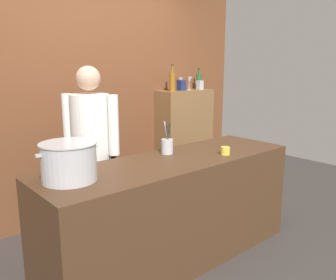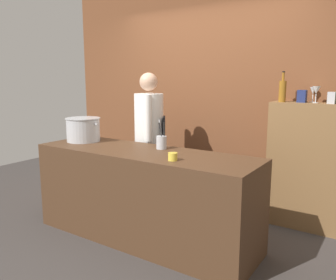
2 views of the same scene
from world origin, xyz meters
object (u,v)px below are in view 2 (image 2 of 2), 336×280
(chef, at_px, (149,132))
(utensil_crock, at_px, (162,142))
(spice_tin_navy, at_px, (302,96))
(wine_glass_wide, at_px, (316,91))
(stockpot_large, at_px, (83,129))
(butter_jar, at_px, (173,157))
(wine_bottle_amber, at_px, (282,91))
(spice_tin_silver, at_px, (332,98))
(wine_glass_tall, at_px, (313,91))

(chef, distance_m, utensil_crock, 0.67)
(spice_tin_navy, bearing_deg, utensil_crock, -137.65)
(wine_glass_wide, relative_size, spice_tin_navy, 1.32)
(stockpot_large, distance_m, butter_jar, 1.36)
(butter_jar, relative_size, wine_bottle_amber, 0.25)
(spice_tin_silver, bearing_deg, wine_glass_tall, 143.04)
(utensil_crock, relative_size, wine_glass_tall, 1.85)
(butter_jar, distance_m, wine_bottle_amber, 1.51)
(chef, relative_size, wine_glass_wide, 9.80)
(chef, height_order, spice_tin_silver, chef)
(utensil_crock, distance_m, butter_jar, 0.51)
(spice_tin_silver, bearing_deg, chef, -165.26)
(butter_jar, xyz_separation_m, wine_glass_wide, (0.86, 1.35, 0.54))
(wine_glass_wide, distance_m, spice_tin_silver, 0.17)
(wine_glass_wide, bearing_deg, butter_jar, -122.59)
(wine_glass_wide, bearing_deg, wine_bottle_amber, -172.53)
(wine_bottle_amber, relative_size, spice_tin_silver, 2.75)
(utensil_crock, relative_size, spice_tin_silver, 2.51)
(utensil_crock, relative_size, spice_tin_navy, 2.28)
(wine_bottle_amber, bearing_deg, chef, -160.51)
(butter_jar, bearing_deg, wine_glass_wide, 57.41)
(wine_bottle_amber, bearing_deg, spice_tin_silver, -0.00)
(wine_glass_tall, relative_size, spice_tin_navy, 1.23)
(butter_jar, height_order, wine_glass_wide, wine_glass_wide)
(utensil_crock, relative_size, wine_bottle_amber, 0.91)
(wine_bottle_amber, bearing_deg, utensil_crock, -133.40)
(wine_glass_wide, relative_size, wine_glass_tall, 1.07)
(stockpot_large, xyz_separation_m, utensil_crock, (0.98, 0.12, -0.06))
(stockpot_large, distance_m, wine_glass_tall, 2.51)
(chef, height_order, butter_jar, chef)
(spice_tin_silver, xyz_separation_m, spice_tin_navy, (-0.29, 0.04, 0.01))
(wine_glass_wide, height_order, spice_tin_navy, wine_glass_wide)
(wine_glass_wide, bearing_deg, chef, -162.70)
(spice_tin_silver, bearing_deg, wine_glass_wide, 164.36)
(stockpot_large, bearing_deg, wine_bottle_amber, 29.80)
(stockpot_large, height_order, wine_bottle_amber, wine_bottle_amber)
(stockpot_large, distance_m, wine_bottle_amber, 2.20)
(wine_glass_wide, distance_m, wine_glass_tall, 0.12)
(utensil_crock, relative_size, butter_jar, 3.61)
(stockpot_large, relative_size, spice_tin_silver, 3.78)
(chef, height_order, wine_bottle_amber, wine_bottle_amber)
(wine_glass_wide, distance_m, spice_tin_navy, 0.15)
(wine_glass_tall, distance_m, spice_tin_navy, 0.15)
(butter_jar, relative_size, spice_tin_navy, 0.63)
(butter_jar, distance_m, spice_tin_navy, 1.60)
(spice_tin_silver, relative_size, spice_tin_navy, 0.91)
(wine_bottle_amber, distance_m, wine_glass_tall, 0.31)
(spice_tin_silver, bearing_deg, stockpot_large, -155.48)
(utensil_crock, bearing_deg, butter_jar, -44.54)
(wine_glass_wide, bearing_deg, spice_tin_navy, 179.91)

